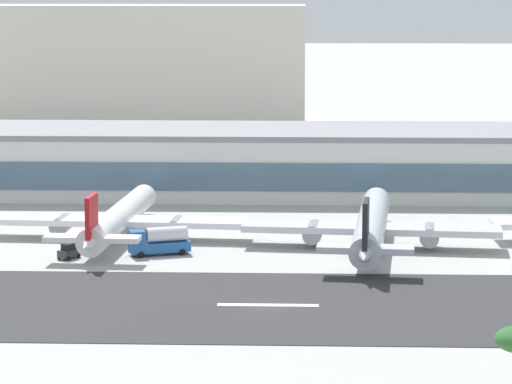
{
  "coord_description": "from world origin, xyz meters",
  "views": [
    {
      "loc": [
        4.28,
        -147.11,
        37.38
      ],
      "look_at": [
        -2.82,
        45.26,
        6.37
      ],
      "focal_mm": 90.13,
      "sensor_mm": 36.0,
      "label": 1
    }
  ],
  "objects": [
    {
      "name": "airliner_black_tail_gate_2",
      "position": [
        14.05,
        33.76,
        3.21
      ],
      "size": [
        37.43,
        48.18,
        10.06
      ],
      "rotation": [
        0.0,
        0.0,
        1.48
      ],
      "color": "silver",
      "rests_on": "ground_plane"
    },
    {
      "name": "runway_strip",
      "position": [
        0.0,
        0.38,
        0.04
      ],
      "size": [
        800.0,
        34.16,
        0.08
      ],
      "primitive_type": "cube",
      "color": "#2D2D30",
      "rests_on": "ground_plane"
    },
    {
      "name": "ground_plane",
      "position": [
        0.0,
        0.0,
        0.0
      ],
      "size": [
        1400.0,
        1400.0,
        0.0
      ],
      "primitive_type": "plane",
      "color": "#A8A8A3"
    },
    {
      "name": "service_fuel_truck_0",
      "position": [
        -15.8,
        28.75,
        2.03
      ],
      "size": [
        8.88,
        5.36,
        3.95
      ],
      "rotation": [
        0.0,
        0.0,
        3.49
      ],
      "color": "#23569E",
      "rests_on": "ground_plane"
    },
    {
      "name": "service_baggage_tug_1",
      "position": [
        -28.03,
        25.77,
        1.05
      ],
      "size": [
        3.04,
        3.57,
        2.2
      ],
      "rotation": [
        0.0,
        0.0,
        1.06
      ],
      "color": "#2D3338",
      "rests_on": "ground_plane"
    },
    {
      "name": "runway_centreline_dash_4",
      "position": [
        0.25,
        0.38,
        0.09
      ],
      "size": [
        12.0,
        1.2,
        0.01
      ],
      "primitive_type": "cube",
      "color": "white",
      "rests_on": "runway_strip"
    },
    {
      "name": "airliner_red_tail_gate_1",
      "position": [
        -23.23,
        39.28,
        2.99
      ],
      "size": [
        38.79,
        44.97,
        9.38
      ],
      "rotation": [
        0.0,
        0.0,
        1.51
      ],
      "color": "white",
      "rests_on": "ground_plane"
    },
    {
      "name": "terminal_building",
      "position": [
        -6.72,
        83.99,
        5.91
      ],
      "size": [
        167.66,
        26.98,
        11.81
      ],
      "color": "silver",
      "rests_on": "ground_plane"
    },
    {
      "name": "distant_hotel_block",
      "position": [
        -41.47,
        189.94,
        16.2
      ],
      "size": [
        92.28,
        32.85,
        32.4
      ],
      "primitive_type": "cube",
      "color": "beige",
      "rests_on": "ground_plane"
    }
  ]
}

